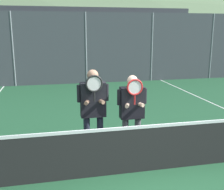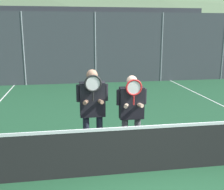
{
  "view_description": "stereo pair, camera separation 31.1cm",
  "coord_description": "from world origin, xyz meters",
  "px_view_note": "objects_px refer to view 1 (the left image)",
  "views": [
    {
      "loc": [
        -1.72,
        -4.52,
        2.57
      ],
      "look_at": [
        -0.5,
        0.99,
        1.25
      ],
      "focal_mm": 45.0,
      "sensor_mm": 36.0,
      "label": 1
    },
    {
      "loc": [
        -1.42,
        -4.58,
        2.57
      ],
      "look_at": [
        -0.5,
        0.99,
        1.25
      ],
      "focal_mm": 45.0,
      "sensor_mm": 36.0,
      "label": 2
    }
  ],
  "objects_px": {
    "player_center_left": "(132,108)",
    "car_left_of_center": "(78,59)",
    "car_center": "(161,57)",
    "player_leftmost": "(93,105)"
  },
  "relations": [
    {
      "from": "player_leftmost",
      "to": "car_center",
      "type": "distance_m",
      "value": 12.2
    },
    {
      "from": "player_center_left",
      "to": "car_left_of_center",
      "type": "distance_m",
      "value": 10.83
    },
    {
      "from": "player_leftmost",
      "to": "player_center_left",
      "type": "distance_m",
      "value": 0.79
    },
    {
      "from": "car_left_of_center",
      "to": "car_center",
      "type": "bearing_deg",
      "value": -0.08
    },
    {
      "from": "car_center",
      "to": "car_left_of_center",
      "type": "bearing_deg",
      "value": 179.92
    },
    {
      "from": "player_center_left",
      "to": "car_left_of_center",
      "type": "height_order",
      "value": "car_left_of_center"
    },
    {
      "from": "player_leftmost",
      "to": "car_center",
      "type": "xyz_separation_m",
      "value": [
        5.78,
        10.74,
        -0.14
      ]
    },
    {
      "from": "car_left_of_center",
      "to": "car_center",
      "type": "xyz_separation_m",
      "value": [
        4.98,
        -0.01,
        0.03
      ]
    },
    {
      "from": "player_leftmost",
      "to": "car_left_of_center",
      "type": "xyz_separation_m",
      "value": [
        0.8,
        10.75,
        -0.17
      ]
    },
    {
      "from": "player_leftmost",
      "to": "car_center",
      "type": "bearing_deg",
      "value": 61.7
    }
  ]
}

